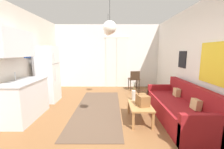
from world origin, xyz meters
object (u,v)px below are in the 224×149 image
object	(u,v)px
refrigerator	(48,74)
handbag	(143,100)
pendant_lamp_near	(110,27)
accent_chair	(135,79)
bamboo_vase	(134,95)
coffee_table	(140,106)
pendant_lamp_far	(109,31)
couch	(180,108)

from	to	relation	value
refrigerator	handbag	bearing A→B (deg)	-27.51
handbag	pendant_lamp_near	world-z (taller)	pendant_lamp_near
accent_chair	bamboo_vase	bearing A→B (deg)	74.73
coffee_table	refrigerator	world-z (taller)	refrigerator
pendant_lamp_near	pendant_lamp_far	xyz separation A→B (m)	(-0.08, 1.82, 0.17)
accent_chair	refrigerator	bearing A→B (deg)	17.84
accent_chair	pendant_lamp_near	size ratio (longest dim) A/B	0.98
bamboo_vase	handbag	distance (m)	0.38
handbag	accent_chair	distance (m)	2.73
handbag	pendant_lamp_near	size ratio (longest dim) A/B	0.43
couch	pendant_lamp_far	xyz separation A→B (m)	(-1.71, 1.46, 1.93)
accent_chair	pendant_lamp_near	bearing A→B (deg)	65.82
couch	bamboo_vase	world-z (taller)	bamboo_vase
couch	pendant_lamp_near	xyz separation A→B (m)	(-1.63, -0.36, 1.76)
handbag	coffee_table	bearing A→B (deg)	117.55
coffee_table	bamboo_vase	size ratio (longest dim) A/B	1.89
refrigerator	pendant_lamp_far	world-z (taller)	pendant_lamp_far
pendant_lamp_far	handbag	bearing A→B (deg)	-63.49
accent_chair	pendant_lamp_near	xyz separation A→B (m)	(-0.95, -2.94, 1.55)
accent_chair	coffee_table	bearing A→B (deg)	77.83
bamboo_vase	accent_chair	size ratio (longest dim) A/B	0.57
handbag	accent_chair	world-z (taller)	accent_chair
coffee_table	pendant_lamp_far	world-z (taller)	pendant_lamp_far
coffee_table	pendant_lamp_far	size ratio (longest dim) A/B	1.32
pendant_lamp_near	accent_chair	bearing A→B (deg)	72.05
accent_chair	pendant_lamp_near	world-z (taller)	pendant_lamp_near
pendant_lamp_near	refrigerator	bearing A→B (deg)	140.72
couch	pendant_lamp_near	bearing A→B (deg)	-167.58
pendant_lamp_far	couch	bearing A→B (deg)	-40.52
couch	pendant_lamp_near	size ratio (longest dim) A/B	2.62
accent_chair	pendant_lamp_far	size ratio (longest dim) A/B	1.23
refrigerator	pendant_lamp_near	size ratio (longest dim) A/B	2.12
bamboo_vase	coffee_table	bearing A→B (deg)	-69.28
couch	accent_chair	bearing A→B (deg)	104.71
coffee_table	refrigerator	bearing A→B (deg)	153.54
coffee_table	handbag	xyz separation A→B (m)	(0.04, -0.08, 0.18)
bamboo_vase	pendant_lamp_far	distance (m)	2.20
couch	handbag	size ratio (longest dim) A/B	6.12
coffee_table	accent_chair	size ratio (longest dim) A/B	1.07
coffee_table	refrigerator	distance (m)	3.02
pendant_lamp_near	pendant_lamp_far	world-z (taller)	same
handbag	refrigerator	distance (m)	3.07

